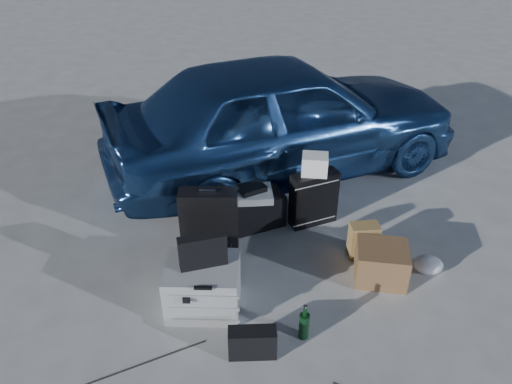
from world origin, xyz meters
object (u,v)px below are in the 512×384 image
(suitcase_right, at_px, (314,199))
(pelican_case, at_px, (203,286))
(car, at_px, (283,116))
(duffel_bag, at_px, (249,212))
(cardboard_box, at_px, (381,263))
(briefcase, at_px, (206,261))
(green_bottle, at_px, (304,322))
(suitcase_left, at_px, (209,223))

(suitcase_right, bearing_deg, pelican_case, -153.23)
(car, distance_m, duffel_bag, 1.39)
(car, distance_m, cardboard_box, 2.23)
(briefcase, bearing_deg, suitcase_right, 40.36)
(green_bottle, bearing_deg, duffel_bag, 99.32)
(suitcase_right, relative_size, duffel_bag, 0.81)
(cardboard_box, height_order, green_bottle, cardboard_box)
(briefcase, relative_size, green_bottle, 1.42)
(cardboard_box, bearing_deg, car, 104.20)
(suitcase_right, height_order, green_bottle, suitcase_right)
(suitcase_right, distance_m, duffel_bag, 0.69)
(duffel_bag, height_order, green_bottle, duffel_bag)
(car, height_order, suitcase_right, car)
(suitcase_right, bearing_deg, duffel_bag, 164.14)
(suitcase_left, relative_size, suitcase_right, 1.19)
(briefcase, height_order, duffel_bag, same)
(car, height_order, briefcase, car)
(suitcase_left, distance_m, suitcase_right, 1.16)
(pelican_case, distance_m, cardboard_box, 1.62)
(pelican_case, relative_size, suitcase_right, 1.02)
(briefcase, height_order, green_bottle, briefcase)
(pelican_case, xyz_separation_m, suitcase_right, (1.20, 1.07, 0.08))
(cardboard_box, bearing_deg, briefcase, 171.52)
(pelican_case, height_order, duffel_bag, pelican_case)
(suitcase_left, bearing_deg, suitcase_right, 25.63)
(car, xyz_separation_m, briefcase, (-1.04, -1.86, -0.54))
(duffel_bag, height_order, cardboard_box, duffel_bag)
(pelican_case, relative_size, cardboard_box, 1.33)
(duffel_bag, distance_m, green_bottle, 1.55)
(suitcase_right, xyz_separation_m, cardboard_box, (0.41, -0.93, -0.13))
(cardboard_box, bearing_deg, green_bottle, -144.99)
(cardboard_box, bearing_deg, duffel_bag, 139.11)
(suitcase_left, distance_m, cardboard_box, 1.62)
(car, height_order, duffel_bag, car)
(suitcase_left, relative_size, cardboard_box, 1.56)
(briefcase, xyz_separation_m, green_bottle, (0.73, -0.82, -0.02))
(car, relative_size, suitcase_left, 6.02)
(pelican_case, bearing_deg, duffel_bag, 73.60)
(car, distance_m, suitcase_left, 1.85)
(pelican_case, distance_m, suitcase_left, 0.73)
(briefcase, distance_m, green_bottle, 1.10)
(car, distance_m, suitcase_right, 1.24)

